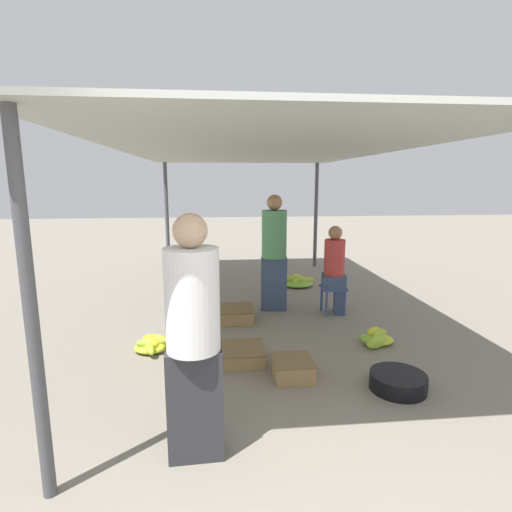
{
  "coord_description": "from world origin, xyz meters",
  "views": [
    {
      "loc": [
        -0.6,
        -2.01,
        1.94
      ],
      "look_at": [
        0.0,
        3.93,
        0.82
      ],
      "focal_mm": 28.0,
      "sensor_mm": 36.0,
      "label": 1
    }
  ],
  "objects_px": {
    "banana_pile_left_1": "(177,281)",
    "vendor_foreground": "(193,336)",
    "banana_pile_left_0": "(152,344)",
    "crate_far": "(242,354)",
    "stool": "(333,292)",
    "vendor_seated": "(335,268)",
    "banana_pile_right_0": "(377,338)",
    "banana_pile_right_1": "(297,282)",
    "shopper_walking_mid": "(274,251)",
    "crate_mid": "(293,368)",
    "basin_black": "(398,382)",
    "crate_near": "(235,314)"
  },
  "relations": [
    {
      "from": "banana_pile_right_0",
      "to": "crate_near",
      "type": "distance_m",
      "value": 1.95
    },
    {
      "from": "banana_pile_right_1",
      "to": "crate_far",
      "type": "height_order",
      "value": "banana_pile_right_1"
    },
    {
      "from": "basin_black",
      "to": "banana_pile_left_0",
      "type": "bearing_deg",
      "value": 155.61
    },
    {
      "from": "basin_black",
      "to": "crate_far",
      "type": "xyz_separation_m",
      "value": [
        -1.43,
        0.74,
        0.01
      ]
    },
    {
      "from": "banana_pile_left_1",
      "to": "crate_mid",
      "type": "xyz_separation_m",
      "value": [
        1.49,
        -3.67,
        -0.01
      ]
    },
    {
      "from": "crate_mid",
      "to": "crate_far",
      "type": "height_order",
      "value": "crate_mid"
    },
    {
      "from": "vendor_seated",
      "to": "stool",
      "type": "bearing_deg",
      "value": -168.63
    },
    {
      "from": "stool",
      "to": "crate_mid",
      "type": "relative_size",
      "value": 1.03
    },
    {
      "from": "vendor_seated",
      "to": "banana_pile_right_1",
      "type": "height_order",
      "value": "vendor_seated"
    },
    {
      "from": "stool",
      "to": "vendor_seated",
      "type": "xyz_separation_m",
      "value": [
        0.02,
        0.0,
        0.35
      ]
    },
    {
      "from": "banana_pile_left_0",
      "to": "vendor_foreground",
      "type": "bearing_deg",
      "value": -72.21
    },
    {
      "from": "stool",
      "to": "banana_pile_left_0",
      "type": "xyz_separation_m",
      "value": [
        -2.47,
        -1.13,
        -0.25
      ]
    },
    {
      "from": "banana_pile_left_0",
      "to": "banana_pile_right_0",
      "type": "relative_size",
      "value": 1.02
    },
    {
      "from": "banana_pile_left_0",
      "to": "crate_mid",
      "type": "bearing_deg",
      "value": -27.68
    },
    {
      "from": "banana_pile_right_0",
      "to": "vendor_seated",
      "type": "bearing_deg",
      "value": 98.32
    },
    {
      "from": "vendor_foreground",
      "to": "crate_mid",
      "type": "distance_m",
      "value": 1.61
    },
    {
      "from": "vendor_seated",
      "to": "shopper_walking_mid",
      "type": "relative_size",
      "value": 0.75
    },
    {
      "from": "vendor_seated",
      "to": "crate_near",
      "type": "relative_size",
      "value": 2.52
    },
    {
      "from": "crate_mid",
      "to": "basin_black",
      "type": "bearing_deg",
      "value": -18.82
    },
    {
      "from": "vendor_foreground",
      "to": "stool",
      "type": "relative_size",
      "value": 4.23
    },
    {
      "from": "vendor_seated",
      "to": "banana_pile_left_1",
      "type": "distance_m",
      "value": 3.09
    },
    {
      "from": "banana_pile_right_0",
      "to": "crate_mid",
      "type": "xyz_separation_m",
      "value": [
        -1.17,
        -0.72,
        0.02
      ]
    },
    {
      "from": "vendor_foreground",
      "to": "basin_black",
      "type": "bearing_deg",
      "value": 21.63
    },
    {
      "from": "basin_black",
      "to": "vendor_foreground",
      "type": "bearing_deg",
      "value": -158.37
    },
    {
      "from": "banana_pile_left_1",
      "to": "crate_mid",
      "type": "distance_m",
      "value": 3.96
    },
    {
      "from": "banana_pile_right_0",
      "to": "banana_pile_right_1",
      "type": "relative_size",
      "value": 0.69
    },
    {
      "from": "crate_far",
      "to": "banana_pile_left_1",
      "type": "bearing_deg",
      "value": 107.19
    },
    {
      "from": "shopper_walking_mid",
      "to": "crate_mid",
      "type": "bearing_deg",
      "value": -93.22
    },
    {
      "from": "stool",
      "to": "crate_far",
      "type": "relative_size",
      "value": 0.84
    },
    {
      "from": "vendor_seated",
      "to": "crate_near",
      "type": "bearing_deg",
      "value": -173.51
    },
    {
      "from": "shopper_walking_mid",
      "to": "banana_pile_right_1",
      "type": "bearing_deg",
      "value": 64.46
    },
    {
      "from": "crate_mid",
      "to": "stool",
      "type": "bearing_deg",
      "value": 63.01
    },
    {
      "from": "banana_pile_left_1",
      "to": "banana_pile_right_0",
      "type": "relative_size",
      "value": 1.18
    },
    {
      "from": "banana_pile_right_1",
      "to": "stool",
      "type": "bearing_deg",
      "value": -82.79
    },
    {
      "from": "banana_pile_left_0",
      "to": "banana_pile_left_1",
      "type": "height_order",
      "value": "banana_pile_left_1"
    },
    {
      "from": "vendor_seated",
      "to": "basin_black",
      "type": "bearing_deg",
      "value": -91.11
    },
    {
      "from": "vendor_seated",
      "to": "banana_pile_right_0",
      "type": "bearing_deg",
      "value": -81.68
    },
    {
      "from": "banana_pile_left_1",
      "to": "vendor_foreground",
      "type": "bearing_deg",
      "value": -82.98
    },
    {
      "from": "banana_pile_left_0",
      "to": "crate_far",
      "type": "bearing_deg",
      "value": -19.86
    },
    {
      "from": "stool",
      "to": "vendor_seated",
      "type": "distance_m",
      "value": 0.35
    },
    {
      "from": "basin_black",
      "to": "crate_near",
      "type": "height_order",
      "value": "crate_near"
    },
    {
      "from": "vendor_foreground",
      "to": "shopper_walking_mid",
      "type": "distance_m",
      "value": 3.4
    },
    {
      "from": "basin_black",
      "to": "banana_pile_right_0",
      "type": "relative_size",
      "value": 1.21
    },
    {
      "from": "vendor_seated",
      "to": "banana_pile_right_0",
      "type": "xyz_separation_m",
      "value": [
        0.17,
        -1.2,
        -0.61
      ]
    },
    {
      "from": "crate_far",
      "to": "stool",
      "type": "bearing_deg",
      "value": 45.73
    },
    {
      "from": "banana_pile_right_1",
      "to": "banana_pile_left_1",
      "type": "bearing_deg",
      "value": 176.49
    },
    {
      "from": "stool",
      "to": "shopper_walking_mid",
      "type": "distance_m",
      "value": 1.06
    },
    {
      "from": "banana_pile_left_1",
      "to": "basin_black",
      "type": "bearing_deg",
      "value": -58.61
    },
    {
      "from": "banana_pile_left_1",
      "to": "crate_near",
      "type": "bearing_deg",
      "value": -62.56
    },
    {
      "from": "banana_pile_left_0",
      "to": "basin_black",
      "type": "bearing_deg",
      "value": -24.39
    }
  ]
}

